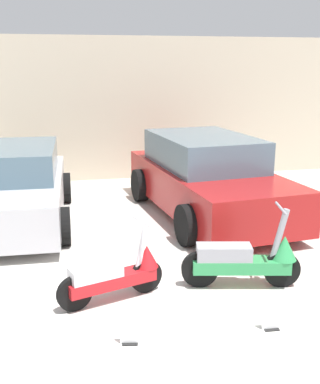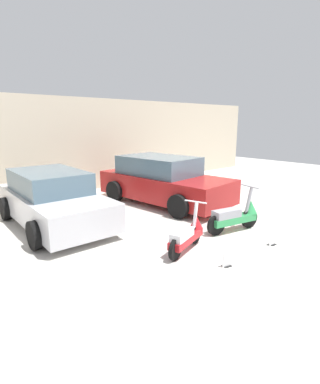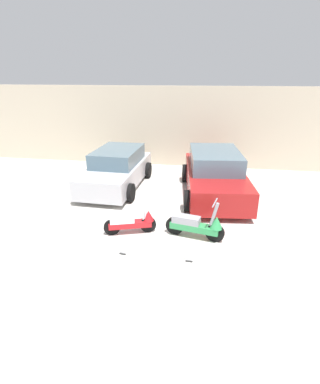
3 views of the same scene
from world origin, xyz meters
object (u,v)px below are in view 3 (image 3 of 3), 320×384
(car_rear_left, at_px, (117,169))
(car_rear_center, at_px, (215,175))
(placard_near_right_scooter, at_px, (189,256))
(placard_near_left_scooter, at_px, (123,249))
(scooter_front_left, at_px, (132,221))
(scooter_front_right, at_px, (197,225))

(car_rear_left, xyz_separation_m, car_rear_center, (3.46, -0.24, 0.06))
(car_rear_center, height_order, placard_near_right_scooter, car_rear_center)
(car_rear_center, bearing_deg, placard_near_right_scooter, -13.89)
(car_rear_center, height_order, placard_near_left_scooter, car_rear_center)
(scooter_front_left, distance_m, car_rear_left, 3.60)
(car_rear_left, relative_size, placard_near_left_scooter, 15.40)
(scooter_front_right, distance_m, car_rear_center, 3.10)
(scooter_front_right, bearing_deg, car_rear_center, 93.91)
(scooter_front_left, relative_size, scooter_front_right, 0.88)
(scooter_front_left, height_order, car_rear_left, car_rear_left)
(car_rear_left, xyz_separation_m, placard_near_left_scooter, (1.40, -4.27, -0.53))
(scooter_front_right, xyz_separation_m, car_rear_left, (-3.03, 3.30, 0.27))
(scooter_front_right, relative_size, car_rear_left, 0.37)
(car_rear_left, bearing_deg, scooter_front_left, 24.68)
(car_rear_center, bearing_deg, scooter_front_left, -40.39)
(placard_near_left_scooter, bearing_deg, placard_near_right_scooter, -1.68)
(placard_near_right_scooter, bearing_deg, scooter_front_left, 146.66)
(car_rear_left, height_order, car_rear_center, car_rear_center)
(car_rear_left, distance_m, placard_near_right_scooter, 5.23)
(placard_near_right_scooter, bearing_deg, placard_near_left_scooter, 178.32)
(scooter_front_right, bearing_deg, car_rear_left, 144.55)
(scooter_front_left, relative_size, car_rear_center, 0.29)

